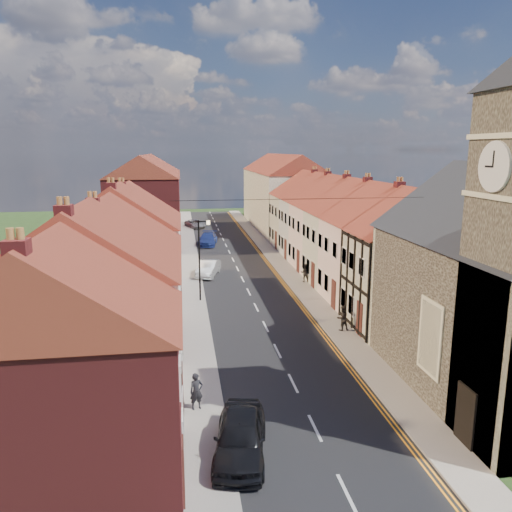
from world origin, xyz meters
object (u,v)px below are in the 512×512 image
Objects in this scene: car_distant at (195,224)px; pedestrian_right at (342,318)px; car_near at (240,436)px; lamppost at (200,255)px; car_mid at (208,268)px; car_far at (208,239)px; pedestrian_right_b at (305,273)px; pedestrian_left at (196,391)px.

pedestrian_right is at bearing -98.72° from car_distant.
car_distant is (0.00, 55.53, -0.19)m from car_near.
lamppost is at bearing -109.71° from car_distant.
car_far is (0.76, 14.82, 0.02)m from car_mid.
pedestrian_right reaches higher than car_near.
pedestrian_right_b is (8.89, 4.00, -2.65)m from lamppost.
lamppost reaches higher than pedestrian_right.
lamppost reaches higher than car_near.
pedestrian_right_b is (8.28, 23.36, 0.11)m from car_near.
lamppost is 3.74× the size of pedestrian_left.
car_mid is (0.33, 27.04, -0.08)m from car_near.
pedestrian_right is at bearing 66.72° from car_near.
lamppost reaches higher than car_mid.
car_far is at bearing 98.59° from car_near.
car_far is at bearing 103.51° from car_mid.
car_mid is at bearing -78.75° from pedestrian_right.
pedestrian_left is at bearing 27.42° from pedestrian_right.
car_far is (1.09, 41.86, -0.07)m from car_near.
car_near is 27.04m from car_mid.
pedestrian_right_b is (7.19, -18.50, 0.18)m from car_far.
car_mid is 28.50m from car_distant.
pedestrian_right is (6.65, -30.12, 0.19)m from car_far.
pedestrian_right is at bearing 25.65° from pedestrian_left.
car_far is 19.85m from pedestrian_right_b.
car_distant is 33.22m from pedestrian_right_b.
pedestrian_right is at bearing -42.39° from lamppost.
car_distant is 2.71× the size of pedestrian_right.
pedestrian_left reaches higher than car_mid.
pedestrian_right_b is (8.28, -32.17, 0.30)m from car_distant.
pedestrian_left is 12.41m from pedestrian_right.
pedestrian_right_b is at bearing -107.28° from pedestrian_right.
pedestrian_left is at bearing -93.14° from lamppost.
pedestrian_left reaches higher than car_far.
lamppost is 11.60m from pedestrian_right.
pedestrian_right_b reaches higher than car_distant.
pedestrian_left is (-2.57, -38.42, 0.21)m from car_far.
car_mid is 16.99m from pedestrian_right.
pedestrian_left is (-0.87, -15.92, -2.62)m from lamppost.
lamppost reaches higher than car_far.
lamppost is at bearing 43.46° from pedestrian_right_b.
car_far is (1.70, 22.50, -2.82)m from lamppost.
car_near is at bearing -83.00° from pedestrian_left.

